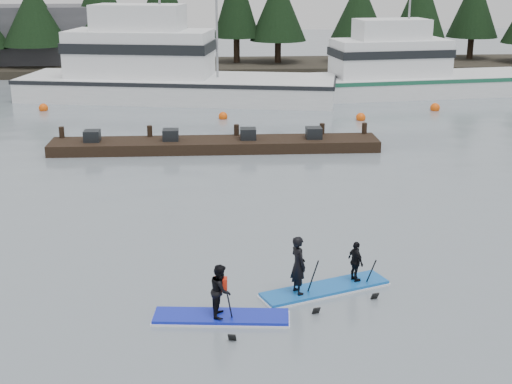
{
  "coord_description": "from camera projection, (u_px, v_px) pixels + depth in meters",
  "views": [
    {
      "loc": [
        -1.63,
        -15.63,
        7.99
      ],
      "look_at": [
        0.0,
        6.0,
        1.1
      ],
      "focal_mm": 50.0,
      "sensor_mm": 36.0,
      "label": 1
    }
  ],
  "objects": [
    {
      "name": "paddleboard_solo",
      "position": [
        221.0,
        301.0,
        16.73
      ],
      "size": [
        3.26,
        1.24,
        1.85
      ],
      "rotation": [
        0.0,
        0.0,
        -0.11
      ],
      "color": "#1321B2",
      "rests_on": "ground"
    },
    {
      "name": "buoy_d",
      "position": [
        361.0,
        120.0,
        38.71
      ],
      "size": [
        0.52,
        0.52,
        0.52
      ],
      "primitive_type": "sphere",
      "color": "#E7510B",
      "rests_on": "ground"
    },
    {
      "name": "buoy_b",
      "position": [
        223.0,
        119.0,
        39.05
      ],
      "size": [
        0.49,
        0.49,
        0.49
      ],
      "primitive_type": "sphere",
      "color": "#E7510B",
      "rests_on": "ground"
    },
    {
      "name": "paddleboard_duo",
      "position": [
        322.0,
        274.0,
        18.16
      ],
      "size": [
        3.48,
        1.96,
        2.16
      ],
      "rotation": [
        0.0,
        0.0,
        0.36
      ],
      "color": "#135AB2",
      "rests_on": "ground"
    },
    {
      "name": "fishing_boat_large",
      "position": [
        169.0,
        86.0,
        44.65
      ],
      "size": [
        20.14,
        9.16,
        10.77
      ],
      "rotation": [
        0.0,
        0.0,
        -0.2
      ],
      "color": "white",
      "rests_on": "ground"
    },
    {
      "name": "buoy_a",
      "position": [
        44.0,
        111.0,
        41.29
      ],
      "size": [
        0.53,
        0.53,
        0.53
      ],
      "primitive_type": "sphere",
      "color": "#E7510B",
      "rests_on": "ground"
    },
    {
      "name": "treeline",
      "position": [
        222.0,
        70.0,
        57.31
      ],
      "size": [
        60.0,
        4.0,
        8.0
      ],
      "primitive_type": null,
      "color": "black",
      "rests_on": "ground"
    },
    {
      "name": "ground",
      "position": [
        274.0,
        309.0,
        17.39
      ],
      "size": [
        160.0,
        160.0,
        0.0
      ],
      "primitive_type": "plane",
      "color": "slate",
      "rests_on": "ground"
    },
    {
      "name": "waterfront_building",
      "position": [
        48.0,
        38.0,
        57.44
      ],
      "size": [
        18.0,
        6.0,
        5.0
      ],
      "primitive_type": "cube",
      "color": "#4C4C51",
      "rests_on": "ground"
    },
    {
      "name": "floating_dock",
      "position": [
        215.0,
        145.0,
        32.33
      ],
      "size": [
        14.85,
        2.19,
        0.49
      ],
      "primitive_type": "cube",
      "rotation": [
        0.0,
        0.0,
        -0.01
      ],
      "color": "black",
      "rests_on": "ground"
    },
    {
      "name": "far_shore",
      "position": [
        222.0,
        66.0,
        57.21
      ],
      "size": [
        70.0,
        8.0,
        0.6
      ],
      "primitive_type": "cube",
      "color": "#2D281E",
      "rests_on": "ground"
    },
    {
      "name": "buoy_c",
      "position": [
        435.0,
        110.0,
        41.32
      ],
      "size": [
        0.56,
        0.56,
        0.56
      ],
      "primitive_type": "sphere",
      "color": "#E7510B",
      "rests_on": "ground"
    },
    {
      "name": "fishing_boat_medium",
      "position": [
        410.0,
        84.0,
        46.37
      ],
      "size": [
        16.51,
        6.53,
        9.34
      ],
      "rotation": [
        0.0,
        0.0,
        0.12
      ],
      "color": "white",
      "rests_on": "ground"
    }
  ]
}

